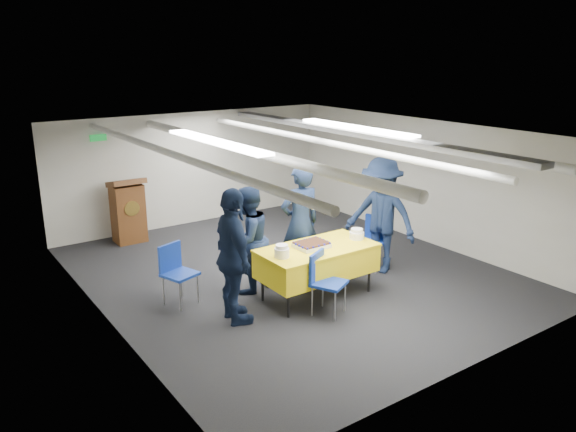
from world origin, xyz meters
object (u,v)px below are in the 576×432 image
Objects in this scene: podium at (128,210)px; chair_left at (176,268)px; sailor_b at (248,240)px; chair_right at (374,236)px; sailor_c at (234,257)px; sailor_a at (300,223)px; serving_table at (317,261)px; sailor_d at (381,215)px; chair_near at (323,277)px; sheet_cake at (312,245)px.

podium is 1.44× the size of chair_left.
sailor_b reaches higher than podium.
sailor_c is (-2.88, -0.40, 0.39)m from chair_right.
podium is 0.68× the size of sailor_a.
sailor_d reaches higher than serving_table.
podium is 0.77× the size of sailor_b.
chair_left is 0.46× the size of sailor_d.
sailor_d reaches higher than sailor_c.
sailor_a is at bearing -129.91° from sailor_d.
chair_right is 0.47× the size of sailor_a.
sailor_b reaches higher than chair_left.
chair_right is at bearing 14.85° from serving_table.
sailor_b is at bearing 1.54° from sailor_a.
sailor_c reaches higher than chair_near.
sailor_a is 1.14× the size of sailor_b.
sailor_d is at bearing -13.36° from chair_left.
sailor_d is (-0.03, -0.17, 0.41)m from chair_right.
sailor_a reaches higher than sailor_c.
sailor_d is (2.84, -3.78, 0.33)m from podium.
sailor_a is 1.72m from sailor_c.
chair_right is 1.39m from sailor_a.
sailor_d is at bearing -53.04° from podium.
chair_near is 1.28m from sailor_c.
sailor_c is at bearing -172.08° from chair_right.
chair_near reaches higher than serving_table.
sailor_c reaches higher than chair_left.
sheet_cake is at bearing -29.51° from chair_left.
sheet_cake is 1.31m from sailor_c.
sailor_b is (-0.63, 0.72, -0.00)m from sheet_cake.
podium is 3.03m from chair_left.
chair_near is (-0.18, -0.51, -0.28)m from sheet_cake.
chair_left is at bearing 32.33° from sailor_c.
sheet_cake is at bearing 73.25° from sailor_a.
serving_table is at bearing 116.07° from sailor_b.
podium is at bearing -58.60° from sailor_a.
chair_near is at bearing -44.19° from chair_left.
sailor_a is (0.46, 1.16, 0.39)m from chair_near.
chair_right is 0.46× the size of sailor_d.
sailor_b reaches higher than sheet_cake.
serving_table is 0.94× the size of sailor_c.
sailor_c reaches higher than sailor_b.
sailor_a is (1.57, -3.32, 0.31)m from podium.
chair_right is (1.57, 0.36, -0.28)m from sheet_cake.
chair_left is (-0.40, -3.01, -0.08)m from podium.
sailor_a is (-1.30, 0.29, 0.39)m from chair_right.
chair_left reaches higher than serving_table.
sailor_c reaches higher than podium.
sailor_a is at bearing -8.89° from chair_left.
serving_table is 1.43m from sailor_c.
sailor_b is at bearing -30.40° from sailor_c.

